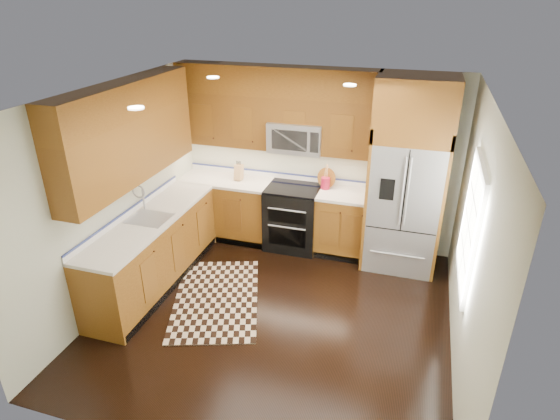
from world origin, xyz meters
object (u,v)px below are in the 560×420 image
(refrigerator, at_px, (407,177))
(knife_block, at_px, (239,172))
(utensil_crock, at_px, (326,181))
(range, at_px, (293,217))
(rug, at_px, (216,298))

(refrigerator, height_order, knife_block, refrigerator)
(refrigerator, bearing_deg, utensil_crock, 172.25)
(refrigerator, relative_size, knife_block, 8.95)
(refrigerator, bearing_deg, knife_block, 177.18)
(range, relative_size, utensil_crock, 2.63)
(refrigerator, relative_size, utensil_crock, 7.24)
(range, height_order, utensil_crock, utensil_crock)
(range, height_order, knife_block, knife_block)
(utensil_crock, bearing_deg, knife_block, -178.61)
(knife_block, relative_size, utensil_crock, 0.81)
(utensil_crock, bearing_deg, range, -165.59)
(range, distance_m, knife_block, 1.05)
(refrigerator, height_order, rug, refrigerator)
(range, relative_size, rug, 0.56)
(range, xyz_separation_m, refrigerator, (1.55, -0.04, 0.83))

